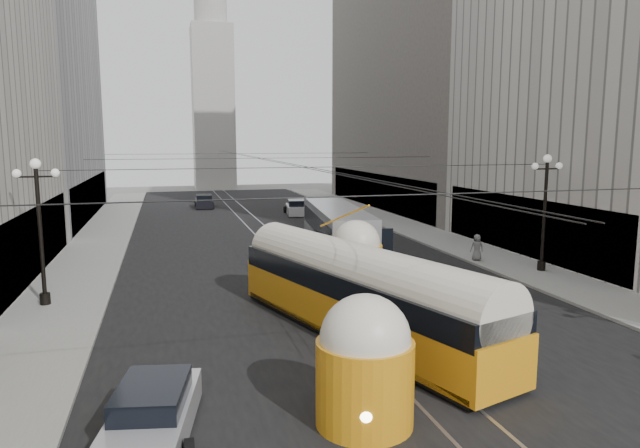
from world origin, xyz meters
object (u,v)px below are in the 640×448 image
pedestrian_crossing_b (477,374)px  pedestrian_sidewalk_right (477,247)px  streetcar (359,292)px  city_bus (336,229)px  sedan_silver (153,413)px

pedestrian_crossing_b → pedestrian_sidewalk_right: pedestrian_crossing_b is taller
streetcar → pedestrian_sidewalk_right: 15.11m
city_bus → pedestrian_crossing_b: bearing=-96.0°
streetcar → pedestrian_sidewalk_right: streetcar is taller
sedan_silver → pedestrian_crossing_b: bearing=-4.0°
streetcar → pedestrian_crossing_b: bearing=-78.5°
pedestrian_sidewalk_right → city_bus: bearing=-15.7°
streetcar → pedestrian_crossing_b: streetcar is taller
sedan_silver → pedestrian_crossing_b: size_ratio=2.49×
sedan_silver → pedestrian_crossing_b: (8.59, -0.61, 0.31)m
sedan_silver → pedestrian_sidewalk_right: size_ratio=2.95×
city_bus → sedan_silver: (-10.75, -19.96, -1.11)m
pedestrian_crossing_b → city_bus: bearing=-162.1°
streetcar → pedestrian_crossing_b: size_ratio=8.18×
pedestrian_crossing_b → pedestrian_sidewalk_right: (9.73, 16.60, 0.00)m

